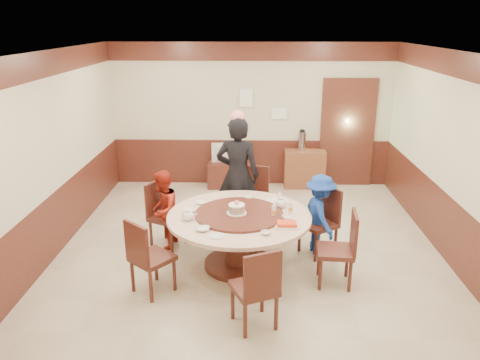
{
  "coord_description": "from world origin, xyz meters",
  "views": [
    {
      "loc": [
        0.04,
        -6.14,
        3.18
      ],
      "look_at": [
        -0.13,
        -0.07,
        1.1
      ],
      "focal_mm": 35.0,
      "sensor_mm": 36.0,
      "label": 1
    }
  ],
  "objects_px": {
    "person_standing": "(238,175)",
    "tv_stand": "(229,175)",
    "side_cabinet": "(304,169)",
    "banquet_table": "(239,230)",
    "person_blue": "(320,215)",
    "television": "(229,153)",
    "thermos": "(302,141)",
    "birthday_cake": "(237,209)",
    "shrimp_platter": "(287,225)",
    "person_red": "(163,210)"
  },
  "relations": [
    {
      "from": "person_standing",
      "to": "tv_stand",
      "type": "height_order",
      "value": "person_standing"
    },
    {
      "from": "tv_stand",
      "to": "side_cabinet",
      "type": "height_order",
      "value": "side_cabinet"
    },
    {
      "from": "banquet_table",
      "to": "person_blue",
      "type": "height_order",
      "value": "person_blue"
    },
    {
      "from": "side_cabinet",
      "to": "television",
      "type": "bearing_deg",
      "value": -178.85
    },
    {
      "from": "banquet_table",
      "to": "tv_stand",
      "type": "bearing_deg",
      "value": 95.18
    },
    {
      "from": "banquet_table",
      "to": "thermos",
      "type": "bearing_deg",
      "value": 70.8
    },
    {
      "from": "birthday_cake",
      "to": "thermos",
      "type": "relative_size",
      "value": 0.7
    },
    {
      "from": "person_blue",
      "to": "shrimp_platter",
      "type": "xyz_separation_m",
      "value": [
        -0.52,
        -0.78,
        0.19
      ]
    },
    {
      "from": "banquet_table",
      "to": "television",
      "type": "relative_size",
      "value": 2.77
    },
    {
      "from": "person_red",
      "to": "side_cabinet",
      "type": "relative_size",
      "value": 1.47
    },
    {
      "from": "tv_stand",
      "to": "banquet_table",
      "type": "bearing_deg",
      "value": -84.82
    },
    {
      "from": "shrimp_platter",
      "to": "person_standing",
      "type": "bearing_deg",
      "value": 113.57
    },
    {
      "from": "person_standing",
      "to": "thermos",
      "type": "bearing_deg",
      "value": -110.97
    },
    {
      "from": "tv_stand",
      "to": "thermos",
      "type": "relative_size",
      "value": 2.24
    },
    {
      "from": "banquet_table",
      "to": "tv_stand",
      "type": "relative_size",
      "value": 2.24
    },
    {
      "from": "side_cabinet",
      "to": "thermos",
      "type": "xyz_separation_m",
      "value": [
        -0.07,
        0.0,
        0.56
      ]
    },
    {
      "from": "banquet_table",
      "to": "side_cabinet",
      "type": "xyz_separation_m",
      "value": [
        1.2,
        3.25,
        -0.16
      ]
    },
    {
      "from": "banquet_table",
      "to": "person_blue",
      "type": "relative_size",
      "value": 1.62
    },
    {
      "from": "person_red",
      "to": "television",
      "type": "relative_size",
      "value": 1.71
    },
    {
      "from": "side_cabinet",
      "to": "person_standing",
      "type": "bearing_deg",
      "value": -121.04
    },
    {
      "from": "television",
      "to": "thermos",
      "type": "bearing_deg",
      "value": 171.95
    },
    {
      "from": "person_blue",
      "to": "thermos",
      "type": "xyz_separation_m",
      "value": [
        0.01,
        2.82,
        0.36
      ]
    },
    {
      "from": "side_cabinet",
      "to": "shrimp_platter",
      "type": "bearing_deg",
      "value": -99.47
    },
    {
      "from": "thermos",
      "to": "side_cabinet",
      "type": "bearing_deg",
      "value": 0.0
    },
    {
      "from": "thermos",
      "to": "birthday_cake",
      "type": "bearing_deg",
      "value": -109.65
    },
    {
      "from": "shrimp_platter",
      "to": "television",
      "type": "bearing_deg",
      "value": 104.05
    },
    {
      "from": "banquet_table",
      "to": "television",
      "type": "height_order",
      "value": "television"
    },
    {
      "from": "banquet_table",
      "to": "tv_stand",
      "type": "height_order",
      "value": "banquet_table"
    },
    {
      "from": "person_red",
      "to": "thermos",
      "type": "distance_m",
      "value": 3.55
    },
    {
      "from": "birthday_cake",
      "to": "side_cabinet",
      "type": "distance_m",
      "value": 3.52
    },
    {
      "from": "birthday_cake",
      "to": "tv_stand",
      "type": "xyz_separation_m",
      "value": [
        -0.26,
        3.23,
        -0.59
      ]
    },
    {
      "from": "person_standing",
      "to": "person_blue",
      "type": "relative_size",
      "value": 1.57
    },
    {
      "from": "shrimp_platter",
      "to": "television",
      "type": "height_order",
      "value": "television"
    },
    {
      "from": "banquet_table",
      "to": "person_red",
      "type": "xyz_separation_m",
      "value": [
        -1.11,
        0.52,
        0.05
      ]
    },
    {
      "from": "person_blue",
      "to": "person_red",
      "type": "bearing_deg",
      "value": 73.42
    },
    {
      "from": "birthday_cake",
      "to": "thermos",
      "type": "distance_m",
      "value": 3.46
    },
    {
      "from": "television",
      "to": "person_red",
      "type": "bearing_deg",
      "value": 63.78
    },
    {
      "from": "birthday_cake",
      "to": "television",
      "type": "relative_size",
      "value": 0.39
    },
    {
      "from": "person_red",
      "to": "television",
      "type": "xyz_separation_m",
      "value": [
        0.82,
        2.7,
        0.11
      ]
    },
    {
      "from": "television",
      "to": "side_cabinet",
      "type": "distance_m",
      "value": 1.53
    },
    {
      "from": "birthday_cake",
      "to": "tv_stand",
      "type": "bearing_deg",
      "value": 94.58
    },
    {
      "from": "person_red",
      "to": "birthday_cake",
      "type": "xyz_separation_m",
      "value": [
        1.08,
        -0.53,
        0.26
      ]
    },
    {
      "from": "person_standing",
      "to": "person_blue",
      "type": "distance_m",
      "value": 1.43
    },
    {
      "from": "person_red",
      "to": "thermos",
      "type": "bearing_deg",
      "value": 147.62
    },
    {
      "from": "birthday_cake",
      "to": "shrimp_platter",
      "type": "distance_m",
      "value": 0.73
    },
    {
      "from": "thermos",
      "to": "person_standing",
      "type": "bearing_deg",
      "value": -119.56
    },
    {
      "from": "television",
      "to": "side_cabinet",
      "type": "xyz_separation_m",
      "value": [
        1.5,
        0.03,
        -0.32
      ]
    },
    {
      "from": "shrimp_platter",
      "to": "tv_stand",
      "type": "relative_size",
      "value": 0.35
    },
    {
      "from": "television",
      "to": "banquet_table",
      "type": "bearing_deg",
      "value": 85.92
    },
    {
      "from": "person_standing",
      "to": "television",
      "type": "bearing_deg",
      "value": -74.91
    }
  ]
}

